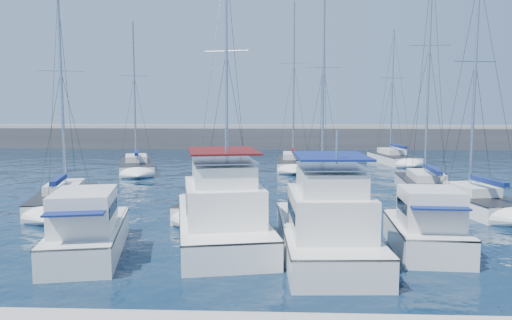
{
  "coord_description": "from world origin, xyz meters",
  "views": [
    {
      "loc": [
        -0.21,
        -22.91,
        6.14
      ],
      "look_at": [
        -1.49,
        6.45,
        3.0
      ],
      "focal_mm": 35.0,
      "sensor_mm": 36.0,
      "label": 1
    }
  ],
  "objects_px": {
    "motor_yacht_port_inner": "(221,217)",
    "sailboat_mid_a": "(64,200)",
    "sailboat_back_b": "(293,163)",
    "sailboat_mid_e": "(476,202)",
    "sailboat_mid_b": "(223,202)",
    "sailboat_mid_d": "(427,187)",
    "sailboat_back_c": "(393,158)",
    "sailboat_mid_c": "(322,181)",
    "motor_yacht_stbd_outer": "(427,231)",
    "motor_yacht_stbd_inner": "(326,229)",
    "motor_yacht_port_outer": "(87,233)",
    "sailboat_back_a": "(136,166)"
  },
  "relations": [
    {
      "from": "sailboat_mid_e",
      "to": "sailboat_back_a",
      "type": "relative_size",
      "value": 0.97
    },
    {
      "from": "motor_yacht_stbd_outer",
      "to": "sailboat_mid_a",
      "type": "xyz_separation_m",
      "value": [
        -19.26,
        8.38,
        -0.43
      ]
    },
    {
      "from": "motor_yacht_stbd_outer",
      "to": "sailboat_mid_c",
      "type": "height_order",
      "value": "sailboat_mid_c"
    },
    {
      "from": "sailboat_mid_b",
      "to": "sailboat_back_b",
      "type": "bearing_deg",
      "value": 88.84
    },
    {
      "from": "motor_yacht_stbd_outer",
      "to": "sailboat_mid_a",
      "type": "distance_m",
      "value": 21.01
    },
    {
      "from": "motor_yacht_port_inner",
      "to": "sailboat_mid_b",
      "type": "distance_m",
      "value": 6.71
    },
    {
      "from": "sailboat_mid_a",
      "to": "sailboat_mid_c",
      "type": "distance_m",
      "value": 18.42
    },
    {
      "from": "sailboat_back_c",
      "to": "sailboat_mid_e",
      "type": "bearing_deg",
      "value": -101.33
    },
    {
      "from": "sailboat_mid_b",
      "to": "sailboat_mid_e",
      "type": "relative_size",
      "value": 1.07
    },
    {
      "from": "motor_yacht_port_inner",
      "to": "sailboat_mid_c",
      "type": "distance_m",
      "value": 16.53
    },
    {
      "from": "sailboat_back_c",
      "to": "sailboat_back_b",
      "type": "bearing_deg",
      "value": -163.5
    },
    {
      "from": "sailboat_mid_b",
      "to": "motor_yacht_port_outer",
      "type": "bearing_deg",
      "value": -105.37
    },
    {
      "from": "sailboat_mid_a",
      "to": "sailboat_back_b",
      "type": "height_order",
      "value": "sailboat_back_b"
    },
    {
      "from": "motor_yacht_stbd_outer",
      "to": "sailboat_back_a",
      "type": "xyz_separation_m",
      "value": [
        -19.74,
        25.68,
        -0.43
      ]
    },
    {
      "from": "motor_yacht_stbd_inner",
      "to": "sailboat_mid_b",
      "type": "xyz_separation_m",
      "value": [
        -5.22,
        8.76,
        -0.61
      ]
    },
    {
      "from": "sailboat_mid_e",
      "to": "sailboat_mid_b",
      "type": "bearing_deg",
      "value": 170.56
    },
    {
      "from": "sailboat_back_b",
      "to": "motor_yacht_port_inner",
      "type": "bearing_deg",
      "value": -97.79
    },
    {
      "from": "motor_yacht_port_outer",
      "to": "sailboat_mid_a",
      "type": "xyz_separation_m",
      "value": [
        -5.08,
        9.37,
        -0.43
      ]
    },
    {
      "from": "sailboat_back_c",
      "to": "sailboat_mid_a",
      "type": "bearing_deg",
      "value": -143.97
    },
    {
      "from": "sailboat_mid_a",
      "to": "sailboat_back_b",
      "type": "bearing_deg",
      "value": 40.95
    },
    {
      "from": "motor_yacht_stbd_outer",
      "to": "sailboat_mid_a",
      "type": "relative_size",
      "value": 0.42
    },
    {
      "from": "motor_yacht_stbd_inner",
      "to": "sailboat_mid_d",
      "type": "distance_m",
      "value": 17.32
    },
    {
      "from": "motor_yacht_port_inner",
      "to": "sailboat_mid_e",
      "type": "xyz_separation_m",
      "value": [
        14.26,
        7.23,
        -0.61
      ]
    },
    {
      "from": "sailboat_mid_a",
      "to": "sailboat_mid_c",
      "type": "bearing_deg",
      "value": 13.6
    },
    {
      "from": "sailboat_mid_c",
      "to": "sailboat_mid_e",
      "type": "distance_m",
      "value": 11.63
    },
    {
      "from": "motor_yacht_port_outer",
      "to": "sailboat_mid_a",
      "type": "height_order",
      "value": "sailboat_mid_a"
    },
    {
      "from": "sailboat_mid_c",
      "to": "sailboat_back_c",
      "type": "xyz_separation_m",
      "value": [
        9.26,
        17.34,
        -0.01
      ]
    },
    {
      "from": "sailboat_mid_a",
      "to": "sailboat_mid_e",
      "type": "distance_m",
      "value": 24.66
    },
    {
      "from": "motor_yacht_stbd_inner",
      "to": "sailboat_back_c",
      "type": "bearing_deg",
      "value": 70.18
    },
    {
      "from": "motor_yacht_stbd_inner",
      "to": "sailboat_mid_e",
      "type": "xyz_separation_m",
      "value": [
        9.69,
        9.34,
        -0.61
      ]
    },
    {
      "from": "motor_yacht_port_outer",
      "to": "sailboat_back_c",
      "type": "bearing_deg",
      "value": 47.83
    },
    {
      "from": "sailboat_mid_b",
      "to": "sailboat_mid_a",
      "type": "bearing_deg",
      "value": -169.94
    },
    {
      "from": "sailboat_mid_a",
      "to": "sailboat_mid_c",
      "type": "height_order",
      "value": "sailboat_mid_c"
    },
    {
      "from": "sailboat_mid_a",
      "to": "sailboat_back_b",
      "type": "distance_m",
      "value": 25.07
    },
    {
      "from": "motor_yacht_port_outer",
      "to": "sailboat_back_a",
      "type": "height_order",
      "value": "sailboat_back_a"
    },
    {
      "from": "sailboat_mid_c",
      "to": "sailboat_back_c",
      "type": "height_order",
      "value": "sailboat_back_c"
    },
    {
      "from": "sailboat_mid_c",
      "to": "sailboat_back_c",
      "type": "distance_m",
      "value": 19.66
    },
    {
      "from": "motor_yacht_port_inner",
      "to": "sailboat_mid_d",
      "type": "bearing_deg",
      "value": 33.15
    },
    {
      "from": "motor_yacht_port_inner",
      "to": "sailboat_back_b",
      "type": "height_order",
      "value": "sailboat_back_b"
    },
    {
      "from": "sailboat_mid_b",
      "to": "sailboat_back_a",
      "type": "distance_m",
      "value": 20.35
    },
    {
      "from": "motor_yacht_port_inner",
      "to": "sailboat_back_b",
      "type": "distance_m",
      "value": 27.71
    },
    {
      "from": "motor_yacht_port_inner",
      "to": "sailboat_back_a",
      "type": "relative_size",
      "value": 0.77
    },
    {
      "from": "motor_yacht_port_inner",
      "to": "sailboat_mid_a",
      "type": "height_order",
      "value": "sailboat_mid_a"
    },
    {
      "from": "motor_yacht_port_inner",
      "to": "sailboat_mid_d",
      "type": "height_order",
      "value": "sailboat_mid_d"
    },
    {
      "from": "sailboat_mid_c",
      "to": "sailboat_back_a",
      "type": "relative_size",
      "value": 1.0
    },
    {
      "from": "sailboat_mid_d",
      "to": "sailboat_mid_e",
      "type": "xyz_separation_m",
      "value": [
        1.15,
        -5.71,
        -0.0
      ]
    },
    {
      "from": "motor_yacht_stbd_outer",
      "to": "sailboat_back_c",
      "type": "bearing_deg",
      "value": 82.57
    },
    {
      "from": "motor_yacht_port_inner",
      "to": "sailboat_mid_b",
      "type": "height_order",
      "value": "sailboat_mid_b"
    },
    {
      "from": "motor_yacht_port_inner",
      "to": "sailboat_mid_a",
      "type": "bearing_deg",
      "value": 134.74
    },
    {
      "from": "sailboat_mid_a",
      "to": "sailboat_back_c",
      "type": "distance_m",
      "value": 36.35
    }
  ]
}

